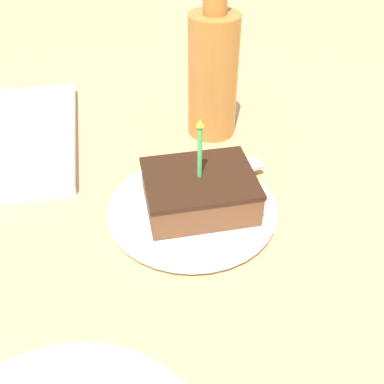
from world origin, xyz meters
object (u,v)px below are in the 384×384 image
Objects in this scene: cake_slice at (200,192)px; fork at (217,174)px; plate at (192,209)px; bottle at (213,72)px; marble_board at (1,138)px.

cake_slice is 0.07m from fork.
plate is 0.86× the size of bottle.
cake_slice reaches higher than fork.
bottle reaches higher than fork.
plate is 0.33m from marble_board.
fork is 0.54× the size of marble_board.
marble_board is (-0.16, -0.30, -0.00)m from fork.
plate is 0.07m from fork.
bottle is 0.82× the size of marble_board.
fork is (-0.05, 0.05, 0.01)m from plate.
bottle is at bearing 162.35° from cake_slice.
cake_slice is at bearing 78.01° from plate.
cake_slice is 0.54× the size of bottle.
cake_slice is (0.00, 0.01, 0.03)m from plate.
plate is 0.70× the size of marble_board.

